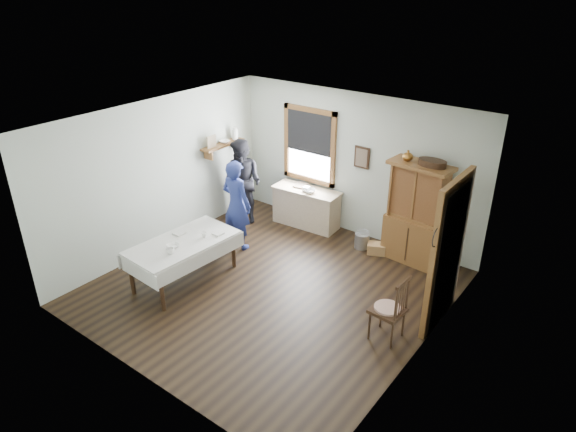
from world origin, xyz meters
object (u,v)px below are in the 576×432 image
Objects in this scene: figure_dark at (243,185)px; china_hutch at (415,214)px; spindle_chair at (388,307)px; work_counter at (306,207)px; dining_table at (184,261)px; wicker_basket at (377,248)px; pail at (362,241)px; woman_blue at (237,208)px.

china_hutch is at bearing 3.80° from figure_dark.
figure_dark is at bearing 162.60° from spindle_chair.
work_counter is at bearing -175.05° from china_hutch.
dining_table reaches higher than wicker_basket.
dining_table is at bearing -102.35° from work_counter.
wicker_basket is (1.66, -0.16, -0.29)m from work_counter.
china_hutch is 1.00× the size of dining_table.
china_hutch is at bearing 46.55° from dining_table.
china_hutch reaches higher than work_counter.
china_hutch is 3.93m from dining_table.
china_hutch is 1.00m from wicker_basket.
wicker_basket is 2.89m from figure_dark.
work_counter is 2.85m from dining_table.
pail is 2.58m from figure_dark.
figure_dark is (-0.61, 0.85, 0.01)m from woman_blue.
dining_table is at bearing -123.48° from pail.
woman_blue is at bearing -149.19° from wicker_basket.
wicker_basket is (0.32, -0.02, -0.05)m from pail.
pail is 0.18× the size of woman_blue.
china_hutch is 3.41m from figure_dark.
wicker_basket is 0.21× the size of figure_dark.
work_counter is at bearing 174.29° from pail.
spindle_chair is (0.63, -2.16, -0.39)m from china_hutch.
woman_blue is at bearing 172.15° from spindle_chair.
work_counter is 0.75× the size of dining_table.
wicker_basket is 0.21× the size of woman_blue.
figure_dark is at bearing -155.35° from work_counter.
woman_blue is (-2.17, -1.29, 0.68)m from wicker_basket.
work_counter is 1.32m from figure_dark.
dining_table is at bearing 93.37° from woman_blue.
dining_table is 3.39m from wicker_basket.
spindle_chair is at bearing -27.75° from figure_dark.
spindle_chair is 0.65× the size of woman_blue.
woman_blue is (-0.08, 1.37, 0.41)m from dining_table.
wicker_basket is 2.61m from woman_blue.
wicker_basket is at bearing 125.19° from spindle_chair.
pail is (-1.53, 2.02, -0.36)m from spindle_chair.
work_counter reaches higher than dining_table.
dining_table is 3.37m from spindle_chair.
pail is at bearing 4.31° from figure_dark.
wicker_basket is at bearing 51.82° from dining_table.
figure_dark reaches higher than dining_table.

